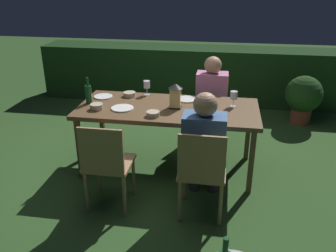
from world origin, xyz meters
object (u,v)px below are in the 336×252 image
at_px(bowl_bread, 153,114).
at_px(chair_side_left_b, 202,170).
at_px(green_bottle_on_table, 89,94).
at_px(plate_a, 187,99).
at_px(bowl_olives, 129,94).
at_px(potted_plant_by_hedge, 303,97).
at_px(dining_table, 168,112).
at_px(lantern_centerpiece, 176,94).
at_px(person_in_blue, 204,144).
at_px(chair_side_right_b, 211,105).
at_px(person_in_pink, 211,99).
at_px(plate_b, 103,97).
at_px(bowl_salad, 97,106).
at_px(wine_glass_c, 234,96).
at_px(chair_side_left_a, 107,162).
at_px(wine_glass_a, 212,102).
at_px(plate_c, 122,108).
at_px(wine_glass_b, 147,85).

bearing_deg(bowl_bread, chair_side_left_b, -45.13).
distance_m(green_bottle_on_table, plate_a, 1.09).
bearing_deg(bowl_olives, potted_plant_by_hedge, 31.01).
height_order(dining_table, bowl_olives, bowl_olives).
bearing_deg(green_bottle_on_table, lantern_centerpiece, 0.85).
relative_size(person_in_blue, chair_side_right_b, 1.32).
height_order(person_in_pink, green_bottle_on_table, person_in_pink).
relative_size(plate_b, bowl_bread, 1.58).
relative_size(person_in_blue, bowl_salad, 8.58).
distance_m(person_in_blue, wine_glass_c, 0.83).
height_order(dining_table, lantern_centerpiece, lantern_centerpiece).
bearing_deg(chair_side_left_a, person_in_blue, 12.75).
relative_size(green_bottle_on_table, bowl_bread, 2.16).
height_order(wine_glass_a, plate_c, wine_glass_a).
bearing_deg(bowl_salad, chair_side_right_b, 41.19).
distance_m(dining_table, plate_a, 0.32).
distance_m(person_in_blue, lantern_centerpiece, 0.76).
bearing_deg(green_bottle_on_table, chair_side_left_a, -61.26).
distance_m(wine_glass_c, bowl_olives, 1.20).
distance_m(plate_a, bowl_salad, 1.01).
xyz_separation_m(bowl_olives, bowl_salad, (-0.23, -0.47, 0.01)).
distance_m(chair_side_right_b, person_in_pink, 0.25).
relative_size(chair_side_left_b, plate_a, 3.82).
xyz_separation_m(chair_side_left_a, bowl_salad, (-0.30, 0.64, 0.29)).
bearing_deg(person_in_blue, potted_plant_by_hedge, 60.09).
distance_m(chair_side_left_b, lantern_centerpiece, 0.98).
xyz_separation_m(dining_table, green_bottle_on_table, (-0.87, -0.02, 0.16)).
height_order(wine_glass_b, plate_c, wine_glass_b).
relative_size(wine_glass_c, plate_b, 0.80).
bearing_deg(wine_glass_a, lantern_centerpiece, 164.56).
height_order(wine_glass_b, bowl_bread, wine_glass_b).
distance_m(chair_side_left_b, bowl_olives, 1.47).
xyz_separation_m(chair_side_left_b, lantern_centerpiece, (-0.35, 0.82, 0.41)).
xyz_separation_m(person_in_pink, green_bottle_on_table, (-1.30, -0.65, 0.21)).
height_order(chair_side_left_b, wine_glass_a, wine_glass_a).
bearing_deg(plate_a, potted_plant_by_hedge, 41.29).
bearing_deg(chair_side_left_a, green_bottle_on_table, 118.74).
height_order(chair_side_right_b, wine_glass_c, wine_glass_c).
bearing_deg(person_in_pink, plate_c, -139.53).
relative_size(green_bottle_on_table, potted_plant_by_hedge, 0.41).
height_order(chair_side_left_b, bowl_olives, chair_side_left_b).
height_order(plate_a, bowl_olives, bowl_olives).
height_order(plate_b, potted_plant_by_hedge, plate_b).
bearing_deg(person_in_pink, wine_glass_c, -63.09).
height_order(person_in_pink, wine_glass_a, person_in_pink).
bearing_deg(wine_glass_a, bowl_bread, -163.54).
distance_m(chair_side_right_b, plate_c, 1.34).
relative_size(dining_table, bowl_bread, 14.30).
relative_size(wine_glass_c, plate_a, 0.74).
bearing_deg(person_in_pink, chair_side_left_a, -120.71).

